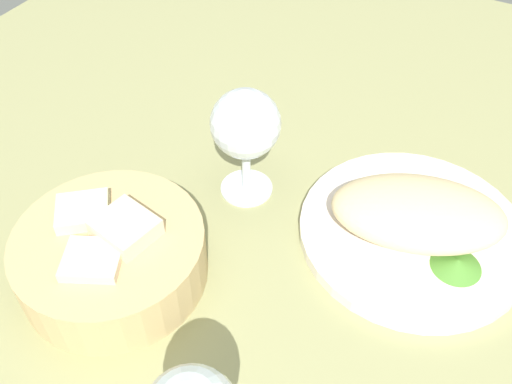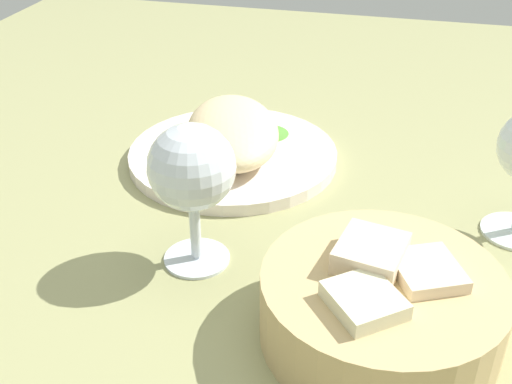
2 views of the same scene
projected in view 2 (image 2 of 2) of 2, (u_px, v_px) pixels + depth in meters
ground_plane at (313, 205)px, 69.05cm from camera, size 140.00×140.00×2.00cm
plate at (233, 155)px, 75.17cm from camera, size 24.30×24.30×1.40cm
omelette at (233, 131)px, 73.54cm from camera, size 20.47×15.82×4.89cm
lettuce_garnish at (268, 130)px, 78.27cm from camera, size 5.14×5.14×1.03cm
bread_basket at (381, 305)px, 49.07cm from camera, size 18.67×18.67×7.67cm
wine_glass_near at (192, 172)px, 54.34cm from camera, size 7.63×7.63×13.58cm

